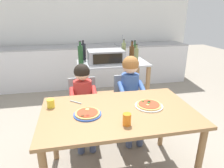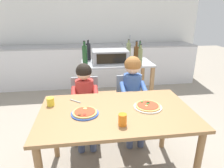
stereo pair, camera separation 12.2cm
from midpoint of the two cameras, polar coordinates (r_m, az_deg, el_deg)
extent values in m
plane|color=gray|center=(3.29, -1.25, -8.98)|extent=(12.69, 12.69, 0.00)
cube|color=white|center=(4.83, -4.20, 17.14)|extent=(4.99, 0.12, 2.70)
cube|color=silver|center=(4.57, -3.56, 5.33)|extent=(4.49, 0.60, 0.87)
cube|color=#9E9EA3|center=(4.48, -3.68, 10.89)|extent=(4.49, 0.60, 0.03)
cube|color=gray|center=(4.60, 6.31, 11.22)|extent=(0.40, 0.33, 0.02)
cylinder|color=#B7BABF|center=(4.70, 6.00, 12.68)|extent=(0.02, 0.02, 0.20)
cube|color=#B7BABF|center=(2.99, 2.55, 6.05)|extent=(1.06, 0.56, 0.02)
cube|color=#AD7F51|center=(3.18, 2.39, -3.83)|extent=(0.97, 0.52, 0.02)
cube|color=#AD7F51|center=(2.87, -6.38, -4.10)|extent=(0.05, 0.05, 0.86)
cube|color=#AD7F51|center=(3.04, 12.34, -3.00)|extent=(0.05, 0.05, 0.86)
cube|color=#AD7F51|center=(3.31, -6.65, -0.69)|extent=(0.05, 0.05, 0.86)
cube|color=#AD7F51|center=(3.46, 9.69, 0.10)|extent=(0.05, 0.05, 0.86)
cube|color=#999BA0|center=(2.96, 0.61, 8.03)|extent=(0.53, 0.34, 0.19)
cube|color=black|center=(2.80, 1.12, 7.30)|extent=(0.42, 0.01, 0.14)
cylinder|color=black|center=(2.84, 4.82, 6.26)|extent=(0.02, 0.01, 0.02)
cylinder|color=#4C2D14|center=(3.00, 8.18, 8.46)|extent=(0.07, 0.07, 0.24)
cylinder|color=#4C2D14|center=(2.97, 8.33, 11.38)|extent=(0.03, 0.03, 0.07)
cylinder|color=black|center=(2.96, 8.37, 12.17)|extent=(0.03, 0.03, 0.01)
cylinder|color=#1E4723|center=(2.88, -6.67, 8.36)|extent=(0.07, 0.07, 0.27)
cylinder|color=#1E4723|center=(2.85, -6.80, 11.55)|extent=(0.03, 0.03, 0.06)
cylinder|color=black|center=(2.85, -6.83, 12.22)|extent=(0.03, 0.03, 0.01)
cylinder|color=#1E4723|center=(3.23, 9.10, 9.11)|extent=(0.06, 0.06, 0.22)
cylinder|color=#1E4723|center=(3.20, 9.24, 11.58)|extent=(0.02, 0.02, 0.06)
cylinder|color=black|center=(3.20, 9.27, 12.19)|extent=(0.03, 0.03, 0.01)
cylinder|color=black|center=(3.14, -5.73, 9.28)|extent=(0.07, 0.07, 0.26)
cylinder|color=black|center=(3.12, -5.83, 11.97)|extent=(0.03, 0.03, 0.04)
cylinder|color=black|center=(3.11, -5.84, 12.45)|extent=(0.03, 0.03, 0.01)
cylinder|color=olive|center=(3.17, 5.92, 9.36)|extent=(0.07, 0.07, 0.26)
cylinder|color=olive|center=(3.14, 6.02, 12.11)|extent=(0.03, 0.03, 0.05)
cylinder|color=black|center=(3.14, 6.04, 12.65)|extent=(0.03, 0.03, 0.01)
cylinder|color=olive|center=(2.86, 9.40, 7.72)|extent=(0.06, 0.06, 0.23)
cylinder|color=olive|center=(2.83, 9.57, 10.54)|extent=(0.03, 0.03, 0.06)
cylinder|color=black|center=(2.82, 9.61, 11.22)|extent=(0.03, 0.03, 0.01)
cube|color=olive|center=(1.83, 3.21, -8.09)|extent=(1.41, 0.86, 0.03)
cylinder|color=olive|center=(1.99, 25.14, -20.82)|extent=(0.06, 0.06, 0.72)
cylinder|color=olive|center=(2.34, -14.87, -12.68)|extent=(0.06, 0.06, 0.72)
cylinder|color=olive|center=(2.51, 16.20, -10.41)|extent=(0.06, 0.06, 0.72)
cube|color=gray|center=(2.53, -6.25, -7.33)|extent=(0.36, 0.36, 0.04)
cube|color=gray|center=(2.59, -6.53, -1.97)|extent=(0.34, 0.03, 0.38)
cylinder|color=gray|center=(2.52, -2.43, -13.16)|extent=(0.03, 0.03, 0.42)
cylinder|color=gray|center=(2.51, -9.45, -13.52)|extent=(0.03, 0.03, 0.42)
cylinder|color=gray|center=(2.77, -3.04, -9.78)|extent=(0.03, 0.03, 0.42)
cylinder|color=gray|center=(2.77, -9.33, -10.08)|extent=(0.03, 0.03, 0.42)
cube|color=gray|center=(2.60, 6.94, -6.51)|extent=(0.36, 0.36, 0.04)
cube|color=gray|center=(2.67, 6.26, -1.33)|extent=(0.34, 0.03, 0.38)
cylinder|color=gray|center=(2.62, 10.81, -12.00)|extent=(0.03, 0.03, 0.42)
cylinder|color=gray|center=(2.55, 4.24, -12.67)|extent=(0.03, 0.03, 0.42)
cylinder|color=gray|center=(2.87, 8.94, -8.89)|extent=(0.03, 0.03, 0.42)
cylinder|color=gray|center=(2.80, 2.97, -9.39)|extent=(0.03, 0.03, 0.42)
cube|color=#424C6B|center=(2.39, -4.47, -7.93)|extent=(0.10, 0.30, 0.10)
cylinder|color=#424C6B|center=(2.40, -4.11, -14.45)|extent=(0.08, 0.08, 0.44)
cube|color=#424C6B|center=(2.39, -7.87, -8.10)|extent=(0.10, 0.30, 0.10)
cylinder|color=#424C6B|center=(2.40, -7.56, -14.62)|extent=(0.08, 0.08, 0.44)
cylinder|color=#BC332D|center=(2.34, -3.21, -2.85)|extent=(0.06, 0.26, 0.15)
cylinder|color=#BC332D|center=(2.33, -9.59, -3.15)|extent=(0.06, 0.26, 0.15)
cylinder|color=#BC332D|center=(2.44, -6.44, -2.84)|extent=(0.22, 0.22, 0.35)
sphere|color=beige|center=(2.34, -6.70, 3.34)|extent=(0.18, 0.18, 0.18)
sphere|color=black|center=(2.34, -6.71, 3.72)|extent=(0.19, 0.19, 0.19)
cube|color=#424C6B|center=(2.48, 9.36, -6.99)|extent=(0.10, 0.30, 0.10)
cylinder|color=#424C6B|center=(2.50, 9.92, -13.25)|extent=(0.08, 0.08, 0.44)
cube|color=#424C6B|center=(2.45, 6.20, -7.25)|extent=(0.10, 0.30, 0.10)
cylinder|color=#424C6B|center=(2.46, 6.72, -13.60)|extent=(0.08, 0.08, 0.44)
cylinder|color=#3D60A8|center=(2.44, 10.76, -1.45)|extent=(0.06, 0.26, 0.15)
cylinder|color=#3D60A8|center=(2.37, 4.77, -1.79)|extent=(0.06, 0.26, 0.15)
cylinder|color=#3D60A8|center=(2.50, 7.17, -1.63)|extent=(0.22, 0.22, 0.40)
sphere|color=beige|center=(2.41, 7.48, 5.16)|extent=(0.20, 0.20, 0.20)
sphere|color=#9E6633|center=(2.40, 7.50, 5.57)|extent=(0.21, 0.21, 0.21)
cylinder|color=#3356B7|center=(1.77, -5.87, -8.54)|extent=(0.24, 0.24, 0.01)
cylinder|color=tan|center=(1.76, -5.88, -8.20)|extent=(0.22, 0.22, 0.01)
cylinder|color=#B23D23|center=(1.76, -5.89, -7.97)|extent=(0.19, 0.19, 0.00)
cylinder|color=#DBC666|center=(1.80, -5.84, -7.11)|extent=(0.03, 0.03, 0.01)
cylinder|color=maroon|center=(1.70, -5.91, -8.80)|extent=(0.03, 0.03, 0.01)
cylinder|color=#563319|center=(1.71, -7.33, -8.81)|extent=(0.03, 0.03, 0.01)
cylinder|color=white|center=(1.92, 12.12, -6.55)|extent=(0.26, 0.26, 0.01)
cylinder|color=tan|center=(1.91, 12.15, -6.23)|extent=(0.24, 0.24, 0.01)
cylinder|color=#B23D23|center=(1.91, 12.17, -6.01)|extent=(0.20, 0.20, 0.00)
cylinder|color=#386628|center=(1.92, 12.03, -5.65)|extent=(0.03, 0.03, 0.01)
cylinder|color=maroon|center=(1.95, 12.27, -5.29)|extent=(0.02, 0.02, 0.01)
cylinder|color=maroon|center=(1.95, 11.87, -5.27)|extent=(0.02, 0.02, 0.01)
cylinder|color=#386628|center=(1.95, 10.46, -5.14)|extent=(0.03, 0.03, 0.01)
cylinder|color=#386628|center=(1.95, 12.33, -5.34)|extent=(0.03, 0.03, 0.01)
cylinder|color=#DBC666|center=(1.88, 11.77, -6.25)|extent=(0.02, 0.02, 0.01)
cylinder|color=orange|center=(1.59, 5.30, -10.30)|extent=(0.07, 0.07, 0.10)
cylinder|color=yellow|center=(1.97, -15.69, -4.97)|extent=(0.07, 0.07, 0.08)
cylinder|color=#B7BABF|center=(2.02, -8.85, -4.92)|extent=(0.11, 0.10, 0.01)
camera|label=1|loc=(0.06, -88.29, 0.63)|focal=31.58mm
camera|label=2|loc=(0.06, 91.71, -0.63)|focal=31.58mm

